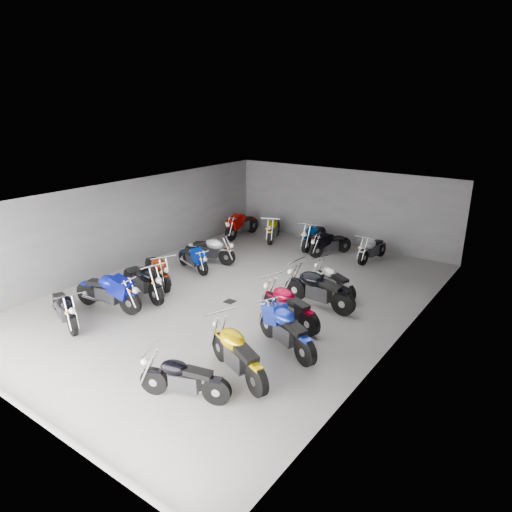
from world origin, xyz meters
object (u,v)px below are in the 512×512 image
Objects in this scene: motorcycle_left_c at (143,280)px; motorcycle_back_c at (314,236)px; motorcycle_right_a at (183,378)px; motorcycle_back_e at (372,249)px; motorcycle_back_b at (273,229)px; motorcycle_left_d at (157,270)px; motorcycle_left_f at (210,250)px; motorcycle_right_f at (333,280)px; motorcycle_right_c at (285,329)px; motorcycle_back_a at (242,225)px; motorcycle_left_e at (193,258)px; motorcycle_right_e at (318,289)px; motorcycle_right_d at (289,306)px; motorcycle_right_b at (237,354)px; drain_grate at (230,301)px; motorcycle_back_d at (330,244)px; motorcycle_left_a at (64,308)px; motorcycle_left_b at (109,292)px.

motorcycle_left_c reaches higher than motorcycle_back_c.
motorcycle_right_a is 0.95× the size of motorcycle_back_e.
motorcycle_back_c is at bearing 158.58° from motorcycle_back_b.
motorcycle_left_c is 1.12× the size of motorcycle_left_d.
motorcycle_left_d is 0.93× the size of motorcycle_back_c.
motorcycle_right_f is (5.12, 0.04, -0.05)m from motorcycle_left_f.
motorcycle_right_f is at bearing 99.79° from motorcycle_back_e.
motorcycle_left_d is 1.03× the size of motorcycle_back_e.
motorcycle_right_c reaches higher than motorcycle_left_f.
motorcycle_right_a is 11.87m from motorcycle_back_a.
motorcycle_right_e reaches higher than motorcycle_left_e.
motorcycle_right_d reaches higher than motorcycle_back_c.
motorcycle_back_c is at bearing 3.89° from motorcycle_back_e.
motorcycle_right_b is (5.48, -5.33, 0.04)m from motorcycle_left_f.
motorcycle_right_f is (2.28, 2.38, 0.46)m from drain_grate.
motorcycle_left_d is 0.89× the size of motorcycle_back_a.
motorcycle_right_c reaches higher than motorcycle_left_d.
motorcycle_left_d is 0.87× the size of motorcycle_right_e.
motorcycle_back_a is at bearing -148.62° from motorcycle_left_e.
motorcycle_back_b is at bearing 17.19° from motorcycle_back_d.
motorcycle_left_a is 0.88× the size of motorcycle_back_a.
motorcycle_right_d is at bearing 52.21° from motorcycle_right_c.
motorcycle_left_c is 7.51m from motorcycle_back_b.
motorcycle_left_d reaches higher than motorcycle_left_e.
motorcycle_left_d reaches higher than motorcycle_right_a.
motorcycle_right_a is 0.94× the size of motorcycle_back_b.
motorcycle_left_e is 0.85× the size of motorcycle_right_b.
motorcycle_right_c is (5.70, -1.04, 0.03)m from motorcycle_left_d.
motorcycle_left_b is at bearing 5.76° from motorcycle_left_c.
motorcycle_right_c is at bearing 133.74° from motorcycle_back_d.
motorcycle_left_b reaches higher than motorcycle_right_c.
motorcycle_back_b is at bearing 59.10° from motorcycle_right_c.
motorcycle_left_d is at bearing 86.64° from motorcycle_right_b.
motorcycle_back_b reaches higher than drain_grate.
motorcycle_back_a is at bearing 82.67° from motorcycle_right_f.
motorcycle_left_c reaches higher than motorcycle_back_e.
motorcycle_left_e is at bearing -159.01° from motorcycle_left_c.
motorcycle_left_c reaches higher than motorcycle_right_b.
motorcycle_left_d is 1.02× the size of motorcycle_back_b.
drain_grate is 6.29m from motorcycle_back_c.
motorcycle_left_a is 1.01× the size of motorcycle_back_b.
motorcycle_left_f is 0.95× the size of motorcycle_back_c.
motorcycle_left_f reaches higher than drain_grate.
motorcycle_back_e is at bearing 26.19° from motorcycle_right_b.
motorcycle_left_b is 1.07× the size of motorcycle_right_c.
motorcycle_back_d is at bearing 85.71° from drain_grate.
motorcycle_left_a is 0.93× the size of motorcycle_right_d.
motorcycle_left_c is 1.06× the size of motorcycle_right_b.
motorcycle_right_e reaches higher than motorcycle_back_b.
motorcycle_right_e is at bearing 131.11° from motorcycle_left_d.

